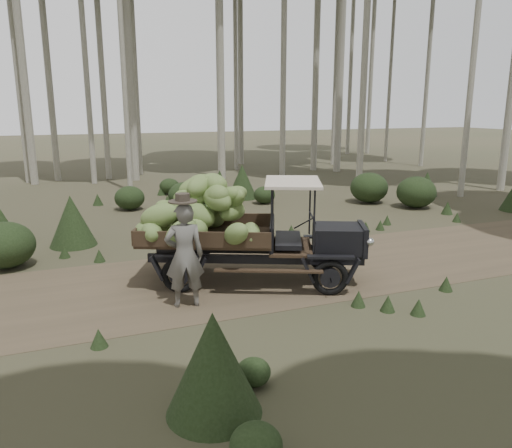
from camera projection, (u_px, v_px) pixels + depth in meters
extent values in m
plane|color=#473D2B|center=(331.00, 265.00, 11.41)|extent=(120.00, 120.00, 0.00)
cube|color=brown|center=(331.00, 265.00, 11.41)|extent=(70.00, 4.00, 0.01)
cube|color=black|center=(337.00, 238.00, 10.11)|extent=(1.22, 1.20, 0.52)
cube|color=black|center=(362.00, 239.00, 10.09)|extent=(0.47, 0.89, 0.58)
cube|color=black|center=(272.00, 233.00, 10.15)|extent=(0.60, 1.23, 0.52)
cube|color=#38281C|center=(208.00, 237.00, 10.24)|extent=(3.09, 2.61, 0.08)
cube|color=#38281C|center=(213.00, 220.00, 11.02)|extent=(2.42, 1.12, 0.30)
cube|color=#38281C|center=(202.00, 240.00, 9.38)|extent=(2.42, 1.12, 0.30)
cube|color=#38281C|center=(145.00, 228.00, 10.26)|extent=(0.74, 1.56, 0.30)
cube|color=beige|center=(293.00, 182.00, 9.89)|extent=(1.64, 1.90, 0.06)
cube|color=black|center=(257.00, 249.00, 10.62)|extent=(3.98, 1.85, 0.17)
cube|color=black|center=(255.00, 259.00, 9.93)|extent=(3.98, 1.85, 0.17)
torus|color=black|center=(323.00, 255.00, 10.99)|extent=(0.70, 0.41, 0.71)
torus|color=black|center=(330.00, 278.00, 9.53)|extent=(0.70, 0.41, 0.71)
torus|color=black|center=(193.00, 253.00, 11.12)|extent=(0.70, 0.41, 0.71)
torus|color=black|center=(179.00, 275.00, 9.66)|extent=(0.70, 0.41, 0.71)
sphere|color=beige|center=(363.00, 231.00, 10.49)|extent=(0.17, 0.17, 0.17)
sphere|color=beige|center=(370.00, 242.00, 9.67)|extent=(0.17, 0.17, 0.17)
ellipsoid|color=olive|center=(177.00, 218.00, 10.79)|extent=(0.73, 0.95, 0.62)
ellipsoid|color=olive|center=(160.00, 216.00, 9.66)|extent=(1.01, 0.85, 0.68)
ellipsoid|color=olive|center=(197.00, 197.00, 9.92)|extent=(0.71, 0.54, 0.47)
ellipsoid|color=olive|center=(201.00, 187.00, 10.03)|extent=(0.85, 0.47, 0.47)
ellipsoid|color=olive|center=(196.00, 230.00, 9.69)|extent=(0.64, 0.74, 0.49)
ellipsoid|color=olive|center=(198.00, 215.00, 9.81)|extent=(0.93, 0.88, 0.69)
ellipsoid|color=olive|center=(227.00, 196.00, 9.89)|extent=(0.68, 0.85, 0.58)
ellipsoid|color=olive|center=(214.00, 187.00, 10.02)|extent=(0.63, 0.94, 0.64)
ellipsoid|color=olive|center=(146.00, 233.00, 9.79)|extent=(0.53, 0.75, 0.56)
ellipsoid|color=olive|center=(232.00, 212.00, 10.16)|extent=(0.83, 0.72, 0.42)
ellipsoid|color=olive|center=(232.00, 195.00, 10.32)|extent=(0.83, 0.53, 0.48)
ellipsoid|color=olive|center=(215.00, 186.00, 10.02)|extent=(0.64, 0.90, 0.61)
ellipsoid|color=olive|center=(212.00, 216.00, 10.82)|extent=(0.97, 0.92, 0.72)
ellipsoid|color=olive|center=(226.00, 203.00, 10.61)|extent=(0.70, 0.80, 0.47)
ellipsoid|color=olive|center=(231.00, 199.00, 9.96)|extent=(0.68, 0.95, 0.67)
ellipsoid|color=olive|center=(200.00, 183.00, 10.04)|extent=(0.74, 0.67, 0.49)
ellipsoid|color=olive|center=(155.00, 228.00, 9.91)|extent=(0.89, 0.67, 0.57)
ellipsoid|color=olive|center=(167.00, 209.00, 10.19)|extent=(0.79, 0.76, 0.60)
ellipsoid|color=olive|center=(217.00, 197.00, 9.75)|extent=(0.56, 0.87, 0.66)
ellipsoid|color=olive|center=(200.00, 186.00, 9.89)|extent=(0.84, 0.85, 0.54)
ellipsoid|color=olive|center=(152.00, 232.00, 9.61)|extent=(0.42, 0.70, 0.47)
ellipsoid|color=olive|center=(182.00, 209.00, 10.44)|extent=(0.74, 0.81, 0.58)
ellipsoid|color=olive|center=(192.00, 197.00, 9.95)|extent=(0.74, 0.41, 0.40)
ellipsoid|color=olive|center=(211.00, 184.00, 10.03)|extent=(0.70, 0.60, 0.44)
ellipsoid|color=olive|center=(251.00, 233.00, 9.67)|extent=(0.62, 0.90, 0.45)
ellipsoid|color=olive|center=(232.00, 211.00, 9.94)|extent=(0.74, 0.56, 0.52)
ellipsoid|color=olive|center=(217.00, 199.00, 9.70)|extent=(0.72, 0.88, 0.58)
ellipsoid|color=olive|center=(198.00, 186.00, 10.01)|extent=(0.88, 0.43, 0.57)
ellipsoid|color=olive|center=(181.00, 232.00, 9.31)|extent=(0.90, 0.62, 0.71)
ellipsoid|color=olive|center=(236.00, 234.00, 9.27)|extent=(0.53, 0.83, 0.66)
imported|color=#5D5B55|center=(185.00, 256.00, 8.89)|extent=(0.76, 0.55, 1.91)
cylinder|color=#373027|center=(183.00, 201.00, 8.66)|extent=(0.58, 0.58, 0.03)
cylinder|color=#373027|center=(183.00, 198.00, 8.65)|extent=(0.29, 0.29, 0.15)
cylinder|color=#B2AD9E|center=(83.00, 22.00, 21.84)|extent=(0.26, 0.26, 14.25)
cylinder|color=#B2AD9E|center=(219.00, 2.00, 23.21)|extent=(0.38, 0.38, 16.51)
cylinder|color=#B2AD9E|center=(18.00, 15.00, 24.72)|extent=(0.33, 0.33, 15.90)
cylinder|color=#B2AD9E|center=(42.00, 9.00, 22.63)|extent=(0.31, 0.31, 15.70)
cylinder|color=#B2AD9E|center=(374.00, 8.00, 36.03)|extent=(0.32, 0.32, 20.97)
cylinder|color=#B2AD9E|center=(433.00, 5.00, 28.20)|extent=(0.25, 0.25, 18.26)
cylinder|color=#B2AD9E|center=(354.00, 4.00, 35.73)|extent=(0.29, 0.29, 21.39)
cylinder|color=#B2AD9E|center=(318.00, 8.00, 26.42)|extent=(0.34, 0.34, 17.28)
cylinder|color=#B2AD9E|center=(98.00, 11.00, 23.18)|extent=(0.28, 0.28, 15.76)
cylinder|color=#B2AD9E|center=(394.00, 16.00, 30.87)|extent=(0.22, 0.22, 17.94)
ellipsoid|color=#233319|center=(264.00, 195.00, 18.57)|extent=(0.80, 0.80, 0.64)
cone|color=#233319|center=(210.00, 189.00, 20.01)|extent=(0.59, 0.59, 0.65)
ellipsoid|color=#233319|center=(169.00, 186.00, 20.55)|extent=(0.81, 0.81, 0.65)
cone|color=#233319|center=(162.00, 190.00, 20.39)|extent=(0.38, 0.38, 0.42)
ellipsoid|color=#233319|center=(130.00, 198.00, 17.44)|extent=(1.04, 1.04, 0.83)
cone|color=#233319|center=(202.00, 190.00, 18.40)|extent=(0.99, 0.99, 1.10)
ellipsoid|color=#233319|center=(5.00, 245.00, 11.12)|extent=(1.30, 1.30, 1.04)
cone|color=#233319|center=(213.00, 363.00, 5.80)|extent=(1.15, 1.15, 1.27)
cone|color=#233319|center=(220.00, 178.00, 22.62)|extent=(0.66, 0.66, 0.73)
ellipsoid|color=#233319|center=(369.00, 188.00, 18.70)|extent=(1.40, 1.40, 1.12)
cone|color=#233319|center=(212.00, 374.00, 6.28)|extent=(0.48, 0.48, 0.54)
cone|color=#233319|center=(413.00, 185.00, 21.46)|extent=(0.43, 0.43, 0.48)
ellipsoid|color=#233319|center=(253.00, 372.00, 6.48)|extent=(0.46, 0.46, 0.36)
cone|color=#233319|center=(427.00, 184.00, 20.21)|extent=(0.87, 0.87, 0.97)
cone|color=#233319|center=(242.00, 182.00, 19.58)|extent=(1.20, 1.20, 1.33)
ellipsoid|color=#233319|center=(256.00, 445.00, 5.02)|extent=(0.55, 0.55, 0.44)
ellipsoid|color=#233319|center=(416.00, 192.00, 17.76)|extent=(1.39, 1.39, 1.11)
cone|color=#233319|center=(168.00, 215.00, 14.08)|extent=(1.01, 1.01, 1.12)
cone|color=#233319|center=(98.00, 200.00, 18.29)|extent=(0.38, 0.38, 0.43)
cone|color=#233319|center=(447.00, 208.00, 16.77)|extent=(0.39, 0.39, 0.44)
ellipsoid|color=#233319|center=(185.00, 195.00, 17.61)|extent=(1.18, 1.18, 0.94)
cone|color=#233319|center=(72.00, 221.00, 12.90)|extent=(1.20, 1.20, 1.33)
cone|color=#233319|center=(2.00, 224.00, 13.47)|extent=(0.79, 0.79, 0.88)
cone|color=#233319|center=(226.00, 238.00, 13.20)|extent=(0.27, 0.27, 0.30)
cone|color=#233319|center=(418.00, 307.00, 8.68)|extent=(0.27, 0.27, 0.30)
cone|color=#233319|center=(64.00, 252.00, 11.96)|extent=(0.27, 0.27, 0.30)
cone|color=#233319|center=(292.00, 236.00, 13.41)|extent=(0.27, 0.27, 0.30)
cone|color=#233319|center=(99.00, 338.00, 7.51)|extent=(0.27, 0.27, 0.30)
cone|color=#233319|center=(388.00, 303.00, 8.83)|extent=(0.27, 0.27, 0.30)
cone|color=#233319|center=(366.00, 227.00, 14.45)|extent=(0.27, 0.27, 0.30)
cone|color=#233319|center=(99.00, 255.00, 11.66)|extent=(0.27, 0.27, 0.30)
cone|color=#233319|center=(380.00, 225.00, 14.65)|extent=(0.27, 0.27, 0.30)
cone|color=#233319|center=(358.00, 298.00, 9.05)|extent=(0.27, 0.27, 0.30)
cone|color=#233319|center=(291.00, 230.00, 14.04)|extent=(0.27, 0.27, 0.30)
cone|color=#233319|center=(387.00, 220.00, 15.30)|extent=(0.27, 0.27, 0.30)
cone|color=#233319|center=(457.00, 217.00, 15.66)|extent=(0.27, 0.27, 0.30)
cone|color=#233319|center=(446.00, 283.00, 9.82)|extent=(0.27, 0.27, 0.30)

